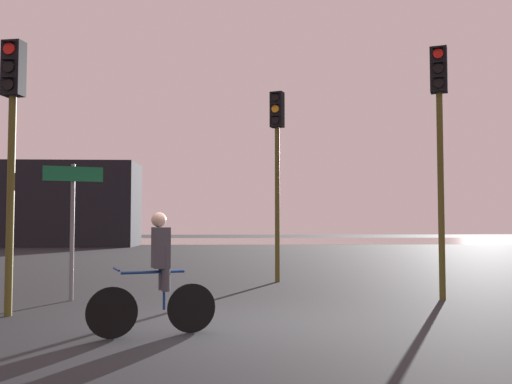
# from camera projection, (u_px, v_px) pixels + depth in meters

# --- Properties ---
(ground_plane) EXTENTS (120.00, 120.00, 0.00)m
(ground_plane) POSITION_uv_depth(u_px,v_px,m) (236.00, 324.00, 8.33)
(ground_plane) COLOR black
(water_strip) EXTENTS (80.00, 16.00, 0.01)m
(water_strip) POSITION_uv_depth(u_px,v_px,m) (233.00, 241.00, 45.64)
(water_strip) COLOR #9E937F
(water_strip) RESTS_ON ground
(distant_building) EXTENTS (11.45, 4.00, 5.18)m
(distant_building) POSITION_uv_depth(u_px,v_px,m) (44.00, 204.00, 35.30)
(distant_building) COLOR black
(distant_building) RESTS_ON ground
(traffic_light_near_right) EXTENTS (0.39, 0.41, 4.92)m
(traffic_light_near_right) POSITION_uv_depth(u_px,v_px,m) (440.00, 124.00, 11.10)
(traffic_light_near_right) COLOR #4C4719
(traffic_light_near_right) RESTS_ON ground
(traffic_light_near_left) EXTENTS (0.36, 0.38, 4.42)m
(traffic_light_near_left) POSITION_uv_depth(u_px,v_px,m) (12.00, 124.00, 9.18)
(traffic_light_near_left) COLOR #4C4719
(traffic_light_near_left) RESTS_ON ground
(traffic_light_center) EXTENTS (0.39, 0.41, 4.78)m
(traffic_light_center) POSITION_uv_depth(u_px,v_px,m) (277.00, 150.00, 14.34)
(traffic_light_center) COLOR #4C4719
(traffic_light_center) RESTS_ON ground
(direction_sign_post) EXTENTS (1.05, 0.39, 2.60)m
(direction_sign_post) POSITION_uv_depth(u_px,v_px,m) (73.00, 211.00, 10.87)
(direction_sign_post) COLOR slate
(direction_sign_post) RESTS_ON ground
(cyclist) EXTENTS (1.63, 0.68, 1.62)m
(cyclist) POSITION_uv_depth(u_px,v_px,m) (158.00, 273.00, 7.53)
(cyclist) COLOR black
(cyclist) RESTS_ON ground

